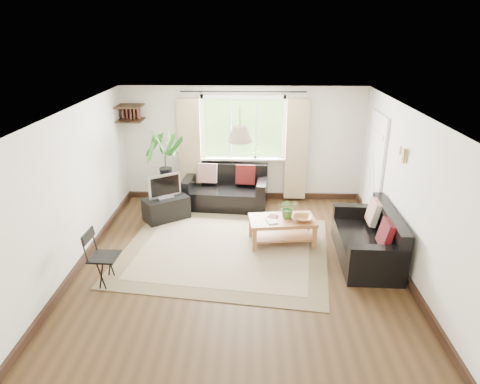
{
  "coord_description": "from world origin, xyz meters",
  "views": [
    {
      "loc": [
        0.17,
        -5.92,
        3.53
      ],
      "look_at": [
        0.0,
        0.4,
        1.05
      ],
      "focal_mm": 32.0,
      "sensor_mm": 36.0,
      "label": 1
    }
  ],
  "objects_px": {
    "sofa_right": "(367,237)",
    "folding_chair": "(104,258)",
    "sofa_back": "(225,188)",
    "tv_stand": "(166,208)",
    "palm_stand": "(166,173)",
    "coffee_table": "(282,231)"
  },
  "relations": [
    {
      "from": "sofa_back",
      "to": "sofa_right",
      "type": "height_order",
      "value": "sofa_back"
    },
    {
      "from": "sofa_back",
      "to": "tv_stand",
      "type": "distance_m",
      "value": 1.3
    },
    {
      "from": "palm_stand",
      "to": "folding_chair",
      "type": "relative_size",
      "value": 2.0
    },
    {
      "from": "sofa_back",
      "to": "palm_stand",
      "type": "height_order",
      "value": "palm_stand"
    },
    {
      "from": "sofa_right",
      "to": "folding_chair",
      "type": "height_order",
      "value": "folding_chair"
    },
    {
      "from": "coffee_table",
      "to": "tv_stand",
      "type": "bearing_deg",
      "value": 157.1
    },
    {
      "from": "sofa_back",
      "to": "coffee_table",
      "type": "bearing_deg",
      "value": -50.79
    },
    {
      "from": "sofa_back",
      "to": "folding_chair",
      "type": "distance_m",
      "value": 3.28
    },
    {
      "from": "tv_stand",
      "to": "sofa_right",
      "type": "bearing_deg",
      "value": -57.08
    },
    {
      "from": "sofa_right",
      "to": "folding_chair",
      "type": "bearing_deg",
      "value": -76.7
    },
    {
      "from": "sofa_right",
      "to": "palm_stand",
      "type": "distance_m",
      "value": 3.94
    },
    {
      "from": "coffee_table",
      "to": "tv_stand",
      "type": "height_order",
      "value": "coffee_table"
    },
    {
      "from": "sofa_right",
      "to": "palm_stand",
      "type": "height_order",
      "value": "palm_stand"
    },
    {
      "from": "palm_stand",
      "to": "folding_chair",
      "type": "bearing_deg",
      "value": -99.65
    },
    {
      "from": "sofa_back",
      "to": "tv_stand",
      "type": "height_order",
      "value": "sofa_back"
    },
    {
      "from": "tv_stand",
      "to": "palm_stand",
      "type": "bearing_deg",
      "value": 59.8
    },
    {
      "from": "sofa_right",
      "to": "folding_chair",
      "type": "relative_size",
      "value": 2.04
    },
    {
      "from": "sofa_back",
      "to": "folding_chair",
      "type": "xyz_separation_m",
      "value": [
        -1.57,
        -2.88,
        0.01
      ]
    },
    {
      "from": "sofa_back",
      "to": "coffee_table",
      "type": "height_order",
      "value": "sofa_back"
    },
    {
      "from": "sofa_right",
      "to": "folding_chair",
      "type": "distance_m",
      "value": 4.02
    },
    {
      "from": "folding_chair",
      "to": "tv_stand",
      "type": "bearing_deg",
      "value": -8.89
    },
    {
      "from": "folding_chair",
      "to": "palm_stand",
      "type": "bearing_deg",
      "value": -6.82
    }
  ]
}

